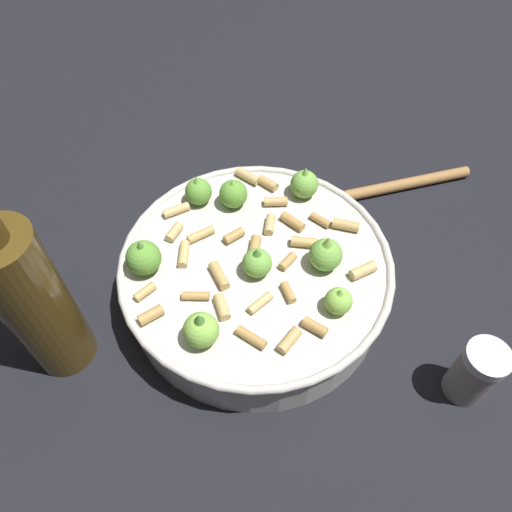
# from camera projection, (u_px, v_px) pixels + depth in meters

# --- Properties ---
(ground_plane) EXTENTS (2.40, 2.40, 0.00)m
(ground_plane) POSITION_uv_depth(u_px,v_px,m) (256.00, 292.00, 0.59)
(ground_plane) COLOR black
(cooking_pan) EXTENTS (0.31, 0.31, 0.11)m
(cooking_pan) POSITION_uv_depth(u_px,v_px,m) (255.00, 274.00, 0.56)
(cooking_pan) COLOR beige
(cooking_pan) RESTS_ON ground
(pepper_shaker) EXTENTS (0.04, 0.04, 0.08)m
(pepper_shaker) POSITION_uv_depth(u_px,v_px,m) (475.00, 373.00, 0.48)
(pepper_shaker) COLOR gray
(pepper_shaker) RESTS_ON ground
(olive_oil_bottle) EXTENTS (0.06, 0.06, 0.25)m
(olive_oil_bottle) POSITION_uv_depth(u_px,v_px,m) (34.00, 301.00, 0.46)
(olive_oil_bottle) COLOR #4C3814
(olive_oil_bottle) RESTS_ON ground
(wooden_spoon) EXTENTS (0.17, 0.19, 0.02)m
(wooden_spoon) POSITION_uv_depth(u_px,v_px,m) (384.00, 189.00, 0.68)
(wooden_spoon) COLOR #9E703D
(wooden_spoon) RESTS_ON ground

